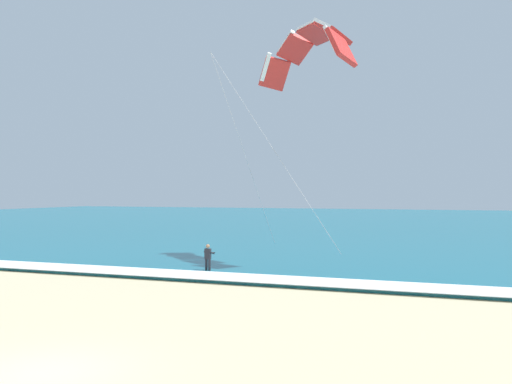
{
  "coord_description": "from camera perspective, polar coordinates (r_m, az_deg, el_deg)",
  "views": [
    {
      "loc": [
        10.08,
        -11.59,
        4.63
      ],
      "look_at": [
        -0.92,
        18.41,
        4.63
      ],
      "focal_mm": 39.56,
      "sensor_mm": 36.0,
      "label": 1
    }
  ],
  "objects": [
    {
      "name": "sea",
      "position": [
        86.71,
        13.44,
        -2.98
      ],
      "size": [
        200.0,
        120.0,
        0.2
      ],
      "primitive_type": "cube",
      "color": "#146075",
      "rests_on": "ground"
    },
    {
      "name": "surfboard",
      "position": [
        32.16,
        -4.89,
        -8.22
      ],
      "size": [
        0.5,
        1.42,
        0.09
      ],
      "color": "#239EC6",
      "rests_on": "ground"
    },
    {
      "name": "ground_plane",
      "position": [
        16.05,
        -20.88,
        -16.77
      ],
      "size": [
        200.0,
        200.0,
        0.0
      ],
      "primitive_type": "plane",
      "color": "#C6B78E"
    },
    {
      "name": "surf_foam",
      "position": [
        29.16,
        -0.34,
        -8.69
      ],
      "size": [
        200.0,
        2.63,
        0.04
      ],
      "primitive_type": "cube",
      "color": "white",
      "rests_on": "sea"
    },
    {
      "name": "kite_primary",
      "position": [
        35.97,
        5.39,
        14.37
      ],
      "size": [
        8.08,
        7.8,
        13.79
      ],
      "color": "red"
    },
    {
      "name": "kitesurfer",
      "position": [
        32.05,
        -4.88,
        -6.6
      ],
      "size": [
        0.55,
        0.53,
        1.69
      ],
      "color": "#232328",
      "rests_on": "ground"
    }
  ]
}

